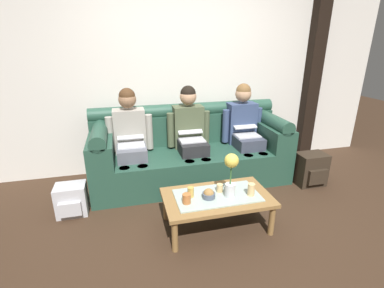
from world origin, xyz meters
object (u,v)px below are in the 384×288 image
Objects in this scene: coffee_table at (217,199)px; cup_near_left at (251,189)px; cup_near_right at (191,192)px; cup_far_left at (187,199)px; person_right at (244,127)px; couch at (190,152)px; snack_bowl at (209,194)px; person_left at (130,136)px; person_middle at (190,131)px; backpack_left at (72,200)px; backpack_right at (311,169)px; cup_far_center at (220,188)px; flower_vase at (231,171)px.

coffee_table is 8.54× the size of cup_near_left.
cup_far_left is (-0.06, -0.10, -0.00)m from cup_near_right.
person_right is 13.58× the size of cup_far_left.
couch is 1.12m from snack_bowl.
cup_near_left is at bearing -110.40° from person_right.
snack_bowl is (0.65, -1.11, -0.27)m from person_left.
backpack_left is at bearing -160.41° from person_middle.
cup_near_right is 1.09× the size of cup_far_left.
cup_far_left is (-1.06, -1.15, -0.26)m from person_right.
cup_near_right is at bearing -103.54° from person_middle.
snack_bowl is at bearing -163.16° from coffee_table.
person_right is (1.49, -0.00, 0.00)m from person_left.
cup_near_left is 1.34× the size of cup_far_left.
backpack_right is (0.70, -0.54, -0.45)m from person_right.
person_left is at bearing 36.96° from backpack_left.
person_middle is 3.68× the size of backpack_left.
backpack_right is (1.45, -0.54, -0.16)m from couch.
cup_near_right is (-0.56, 0.12, -0.01)m from cup_near_left.
cup_far_left is (0.43, -1.15, -0.26)m from person_left.
person_right reaches higher than coffee_table.
couch reaches higher than snack_bowl.
person_right is 15.68× the size of cup_far_center.
coffee_table is at bearing -128.52° from cup_far_center.
person_right is at bearing 142.56° from backpack_right.
cup_far_left is at bearing -30.60° from backpack_left.
flower_vase is 3.61× the size of cup_near_left.
flower_vase is 0.29m from cup_near_left.
cup_near_left is at bearing -1.47° from cup_far_left.
couch is at bearing 74.69° from cup_far_left.
coffee_table reaches higher than backpack_left.
person_left is 1.49m from person_right.
flower_vase is 1.71m from backpack_left.
person_middle is (0.74, -0.00, 0.00)m from person_left.
couch is at bearing 104.86° from cup_near_left.
cup_near_left is (0.40, -0.05, 0.03)m from snack_bowl.
person_middle is 1.61m from backpack_right.
cup_near_right is at bearing -175.59° from cup_far_center.
person_right reaches higher than cup_far_left.
couch is at bearing 85.18° from snack_bowl.
cup_near_right is at bearing 158.77° from snack_bowl.
snack_bowl is (-0.09, -1.11, -0.27)m from person_middle.
cup_near_right is at bearing -163.33° from backpack_right.
flower_vase is at bearing 172.02° from cup_near_left.
cup_near_left is 0.57m from cup_near_right.
person_middle is at bearing 159.55° from backpack_right.
cup_near_left reaches higher than cup_far_center.
person_left is at bearing 132.12° from cup_near_left.
couch is 2.01× the size of person_middle.
person_left is 2.96× the size of backpack_right.
backpack_right is at bearing -0.77° from backpack_left.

